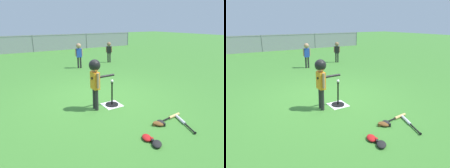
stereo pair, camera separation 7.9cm
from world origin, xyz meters
TOP-DOWN VIEW (x-y plane):
  - ground_plane at (0.00, 0.00)m, footprint 60.00×60.00m
  - home_plate at (0.03, -0.56)m, footprint 0.44×0.44m
  - batting_tee at (0.03, -0.56)m, footprint 0.32×0.32m
  - baseball_on_tee at (0.03, -0.56)m, footprint 0.07×0.07m
  - batter_child at (-0.43, -0.57)m, footprint 0.64×0.34m
  - fielder_deep_left at (0.87, 3.69)m, footprint 0.32×0.22m
  - fielder_deep_right at (2.67, 4.14)m, footprint 0.27×0.21m
  - spare_bat_silver at (0.81, -2.07)m, footprint 0.30×0.68m
  - spare_bat_wood at (0.79, -1.82)m, footprint 0.66×0.12m
  - glove_by_plate at (-0.19, -2.37)m, footprint 0.27×0.27m
  - glove_near_bats at (-0.21, -2.15)m, footprint 0.23×0.27m
  - glove_tossed_aside at (0.37, -1.89)m, footprint 0.26×0.27m
  - glove_outfield_drop at (0.31, -1.89)m, footprint 0.25×0.27m
  - outfield_fence at (0.00, 9.97)m, footprint 16.06×0.06m

SIDE VIEW (x-z plane):
  - ground_plane at x=0.00m, z-range 0.00..0.00m
  - home_plate at x=0.03m, z-range 0.00..0.01m
  - spare_bat_wood at x=0.79m, z-range 0.00..0.06m
  - spare_bat_silver at x=0.81m, z-range 0.00..0.06m
  - glove_by_plate at x=-0.19m, z-range 0.00..0.07m
  - glove_near_bats at x=-0.21m, z-range 0.00..0.07m
  - glove_tossed_aside at x=0.37m, z-range 0.00..0.07m
  - glove_outfield_drop at x=0.31m, z-range 0.00..0.07m
  - batting_tee at x=0.03m, z-range -0.21..0.38m
  - outfield_fence at x=0.00m, z-range 0.04..1.19m
  - baseball_on_tee at x=0.03m, z-range 0.59..0.66m
  - fielder_deep_right at x=2.67m, z-range 0.15..1.18m
  - fielder_deep_left at x=0.87m, z-range 0.16..1.26m
  - batter_child at x=-0.43m, z-range 0.25..1.45m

